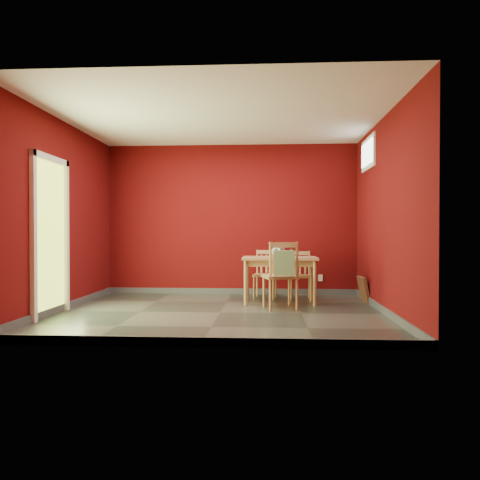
# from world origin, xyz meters

# --- Properties ---
(ground) EXTENTS (4.50, 4.50, 0.00)m
(ground) POSITION_xyz_m (0.00, 0.00, 0.00)
(ground) COLOR #2D342D
(ground) RESTS_ON ground
(room_shell) EXTENTS (4.50, 4.50, 4.50)m
(room_shell) POSITION_xyz_m (0.00, 0.00, 0.05)
(room_shell) COLOR #500809
(room_shell) RESTS_ON ground
(doorway) EXTENTS (0.06, 1.01, 2.13)m
(doorway) POSITION_xyz_m (-2.23, -0.40, 1.12)
(doorway) COLOR #B7D838
(doorway) RESTS_ON ground
(window) EXTENTS (0.05, 0.90, 0.50)m
(window) POSITION_xyz_m (2.23, 1.00, 2.35)
(window) COLOR white
(window) RESTS_ON room_shell
(outlet_plate) EXTENTS (0.08, 0.02, 0.12)m
(outlet_plate) POSITION_xyz_m (1.60, 1.99, 0.30)
(outlet_plate) COLOR silver
(outlet_plate) RESTS_ON room_shell
(dining_table) EXTENTS (1.16, 0.68, 0.73)m
(dining_table) POSITION_xyz_m (0.85, 0.94, 0.64)
(dining_table) COLOR #A67A4D
(dining_table) RESTS_ON ground
(table_runner) EXTENTS (0.31, 0.64, 0.33)m
(table_runner) POSITION_xyz_m (0.85, 0.83, 0.68)
(table_runner) COLOR #BE5A31
(table_runner) RESTS_ON dining_table
(chair_far_left) EXTENTS (0.43, 0.43, 0.81)m
(chair_far_left) POSITION_xyz_m (0.62, 1.55, 0.41)
(chair_far_left) COLOR #A67A4D
(chair_far_left) RESTS_ON ground
(chair_far_right) EXTENTS (0.37, 0.37, 0.79)m
(chair_far_right) POSITION_xyz_m (1.21, 1.45, 0.41)
(chair_far_right) COLOR #A67A4D
(chair_far_right) RESTS_ON ground
(chair_near) EXTENTS (0.55, 0.55, 0.98)m
(chair_near) POSITION_xyz_m (0.85, 0.34, 0.50)
(chair_near) COLOR #A67A4D
(chair_near) RESTS_ON ground
(tote_bag) EXTENTS (0.29, 0.18, 0.42)m
(tote_bag) POSITION_xyz_m (0.89, 0.12, 0.69)
(tote_bag) COLOR #729C65
(tote_bag) RESTS_ON chair_near
(cat) EXTENTS (0.27, 0.49, 0.24)m
(cat) POSITION_xyz_m (0.83, 0.90, 0.85)
(cat) COLOR slate
(cat) RESTS_ON table_runner
(picture_frame) EXTENTS (0.16, 0.42, 0.41)m
(picture_frame) POSITION_xyz_m (2.19, 1.11, 0.20)
(picture_frame) COLOR brown
(picture_frame) RESTS_ON ground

